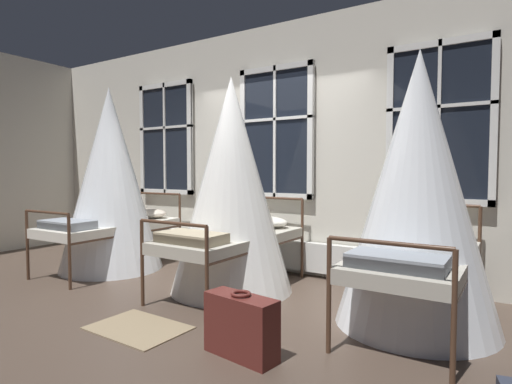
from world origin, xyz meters
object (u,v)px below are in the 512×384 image
cot_first (111,181)px  cot_third (417,193)px  cot_second (231,187)px  suitcase_dark (241,326)px

cot_first → cot_third: cot_first is taller
cot_second → cot_third: size_ratio=1.00×
cot_third → suitcase_dark: bearing=145.2°
cot_third → suitcase_dark: size_ratio=4.02×
cot_first → cot_second: cot_first is taller
cot_first → cot_third: (3.89, 0.04, -0.04)m
cot_third → cot_second: bearing=90.6°
cot_second → suitcase_dark: size_ratio=4.03×
cot_second → cot_third: cot_second is taller
cot_first → cot_third: 3.89m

